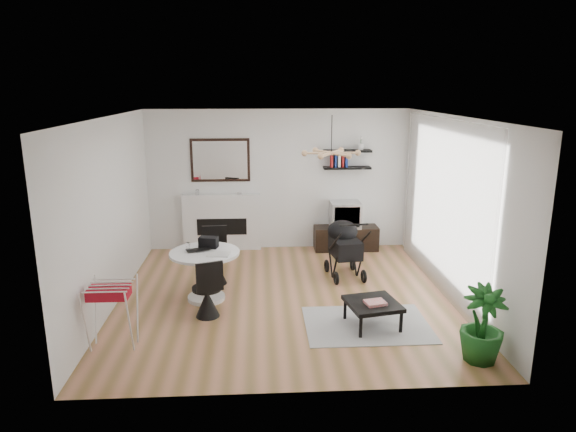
{
  "coord_description": "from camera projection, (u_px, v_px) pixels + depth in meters",
  "views": [
    {
      "loc": [
        -0.39,
        -7.24,
        3.12
      ],
      "look_at": [
        0.06,
        0.4,
        1.17
      ],
      "focal_mm": 32.0,
      "sensor_mm": 36.0,
      "label": 1
    }
  ],
  "objects": [
    {
      "name": "shelf_upper",
      "position": [
        347.0,
        151.0,
        9.69
      ],
      "size": [
        0.9,
        0.25,
        0.04
      ],
      "primitive_type": "cube",
      "color": "black",
      "rests_on": "wall_back"
    },
    {
      "name": "wall_left",
      "position": [
        111.0,
        213.0,
        7.32
      ],
      "size": [
        0.0,
        5.0,
        5.0
      ],
      "primitive_type": "plane",
      "rotation": [
        1.57,
        0.0,
        1.57
      ],
      "color": "white",
      "rests_on": "floor"
    },
    {
      "name": "stroller",
      "position": [
        344.0,
        250.0,
        8.58
      ],
      "size": [
        0.62,
        0.89,
        1.04
      ],
      "rotation": [
        0.0,
        0.0,
        0.13
      ],
      "color": "black",
      "rests_on": "floor"
    },
    {
      "name": "chair_far",
      "position": [
        215.0,
        266.0,
        8.28
      ],
      "size": [
        0.44,
        0.45,
        0.92
      ],
      "rotation": [
        0.0,
        0.0,
        0.06
      ],
      "color": "black",
      "rests_on": "floor"
    },
    {
      "name": "laptop",
      "position": [
        199.0,
        251.0,
        7.51
      ],
      "size": [
        0.42,
        0.34,
        0.03
      ],
      "primitive_type": "imported",
      "rotation": [
        0.0,
        0.0,
        0.32
      ],
      "color": "black",
      "rests_on": "dining_table"
    },
    {
      "name": "black_bag",
      "position": [
        209.0,
        242.0,
        7.7
      ],
      "size": [
        0.3,
        0.22,
        0.16
      ],
      "primitive_type": "cube",
      "rotation": [
        0.0,
        0.0,
        -0.22
      ],
      "color": "black",
      "rests_on": "dining_table"
    },
    {
      "name": "newspaper",
      "position": [
        219.0,
        254.0,
        7.41
      ],
      "size": [
        0.35,
        0.3,
        0.01
      ],
      "primitive_type": "cube",
      "rotation": [
        0.0,
        0.0,
        -0.13
      ],
      "color": "silver",
      "rests_on": "dining_table"
    },
    {
      "name": "shelf_lower",
      "position": [
        347.0,
        168.0,
        9.77
      ],
      "size": [
        0.9,
        0.25,
        0.04
      ],
      "primitive_type": "cube",
      "color": "black",
      "rests_on": "wall_back"
    },
    {
      "name": "drying_rack",
      "position": [
        112.0,
        314.0,
        6.2
      ],
      "size": [
        0.55,
        0.52,
        0.82
      ],
      "rotation": [
        0.0,
        0.0,
        -0.0
      ],
      "color": "white",
      "rests_on": "floor"
    },
    {
      "name": "pendant_lamp",
      "position": [
        331.0,
        153.0,
        7.59
      ],
      "size": [
        0.9,
        0.9,
        0.1
      ],
      "primitive_type": null,
      "color": "tan",
      "rests_on": "ceiling"
    },
    {
      "name": "sheer_curtain",
      "position": [
        442.0,
        206.0,
        7.79
      ],
      "size": [
        0.04,
        3.6,
        2.6
      ],
      "primitive_type": "cube",
      "color": "white",
      "rests_on": "wall_right"
    },
    {
      "name": "fireplace",
      "position": [
        222.0,
        215.0,
        9.91
      ],
      "size": [
        1.5,
        0.17,
        2.16
      ],
      "color": "white",
      "rests_on": "floor"
    },
    {
      "name": "wall_right",
      "position": [
        453.0,
        209.0,
        7.6
      ],
      "size": [
        0.0,
        5.0,
        5.0
      ],
      "primitive_type": "plane",
      "rotation": [
        1.57,
        0.0,
        -1.57
      ],
      "color": "white",
      "rests_on": "floor"
    },
    {
      "name": "crt_tv",
      "position": [
        345.0,
        214.0,
        9.89
      ],
      "size": [
        0.57,
        0.5,
        0.5
      ],
      "color": "#BBBBBE",
      "rests_on": "tv_console"
    },
    {
      "name": "chair_near",
      "position": [
        208.0,
        299.0,
        7.07
      ],
      "size": [
        0.45,
        0.46,
        0.85
      ],
      "rotation": [
        0.0,
        0.0,
        3.49
      ],
      "color": "black",
      "rests_on": "floor"
    },
    {
      "name": "rug",
      "position": [
        367.0,
        324.0,
        6.89
      ],
      "size": [
        1.66,
        1.2,
        0.01
      ],
      "primitive_type": "cube",
      "color": "gray",
      "rests_on": "floor"
    },
    {
      "name": "potted_plant",
      "position": [
        482.0,
        325.0,
        5.89
      ],
      "size": [
        0.51,
        0.51,
        0.91
      ],
      "primitive_type": "imported",
      "rotation": [
        0.0,
        0.0,
        0.0
      ],
      "color": "#175319",
      "rests_on": "floor"
    },
    {
      "name": "dining_table",
      "position": [
        205.0,
        268.0,
        7.59
      ],
      "size": [
        1.03,
        1.03,
        0.75
      ],
      "color": "white",
      "rests_on": "floor"
    },
    {
      "name": "ceiling",
      "position": [
        285.0,
        117.0,
        7.13
      ],
      "size": [
        5.0,
        5.0,
        0.0
      ],
      "primitive_type": "plane",
      "color": "white",
      "rests_on": "wall_back"
    },
    {
      "name": "drinking_glass",
      "position": [
        188.0,
        246.0,
        7.65
      ],
      "size": [
        0.06,
        0.06,
        0.1
      ],
      "primitive_type": "cylinder",
      "color": "white",
      "rests_on": "dining_table"
    },
    {
      "name": "tv_console",
      "position": [
        346.0,
        238.0,
        10.01
      ],
      "size": [
        1.23,
        0.43,
        0.46
      ],
      "primitive_type": "cube",
      "color": "black",
      "rests_on": "floor"
    },
    {
      "name": "floor",
      "position": [
        285.0,
        297.0,
        7.79
      ],
      "size": [
        5.0,
        5.0,
        0.0
      ],
      "primitive_type": "plane",
      "color": "olive",
      "rests_on": "ground"
    },
    {
      "name": "wall_back",
      "position": [
        278.0,
        180.0,
        9.88
      ],
      "size": [
        5.0,
        0.0,
        5.0
      ],
      "primitive_type": "plane",
      "rotation": [
        1.57,
        0.0,
        0.0
      ],
      "color": "white",
      "rests_on": "floor"
    },
    {
      "name": "coffee_table",
      "position": [
        373.0,
        304.0,
        6.79
      ],
      "size": [
        0.77,
        0.77,
        0.34
      ],
      "rotation": [
        0.0,
        0.0,
        0.19
      ],
      "color": "black",
      "rests_on": "rug"
    },
    {
      "name": "magazines",
      "position": [
        375.0,
        303.0,
        6.7
      ],
      "size": [
        0.3,
        0.26,
        0.04
      ],
      "primitive_type": "cube",
      "rotation": [
        0.0,
        0.0,
        0.21
      ],
      "color": "red",
      "rests_on": "coffee_table"
    }
  ]
}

